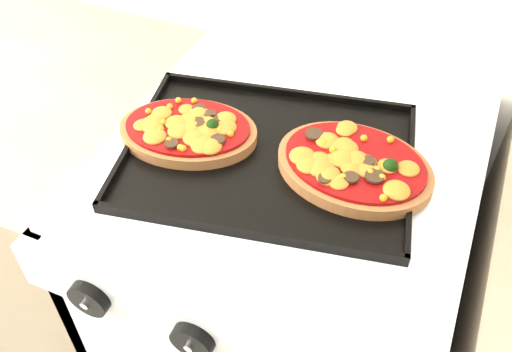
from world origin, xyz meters
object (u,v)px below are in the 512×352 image
at_px(baking_tray, 268,155).
at_px(pizza_right, 355,164).
at_px(stove, 281,305).
at_px(pizza_left, 188,130).

bearing_deg(baking_tray, pizza_right, -4.07).
bearing_deg(pizza_right, stove, 174.73).
bearing_deg(pizza_left, baking_tray, 4.51).
bearing_deg(baking_tray, stove, 32.44).
xyz_separation_m(baking_tray, pizza_left, (-0.14, -0.01, 0.01)).
bearing_deg(pizza_left, pizza_right, 5.63).
relative_size(stove, pizza_left, 4.02).
bearing_deg(stove, baking_tray, -136.73).
distance_m(stove, pizza_right, 0.49).
height_order(stove, pizza_right, pizza_right).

